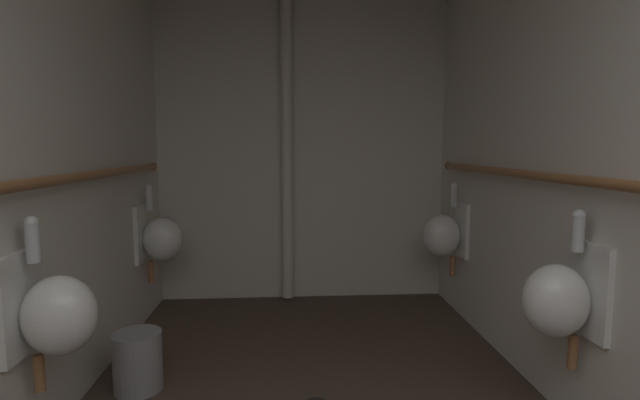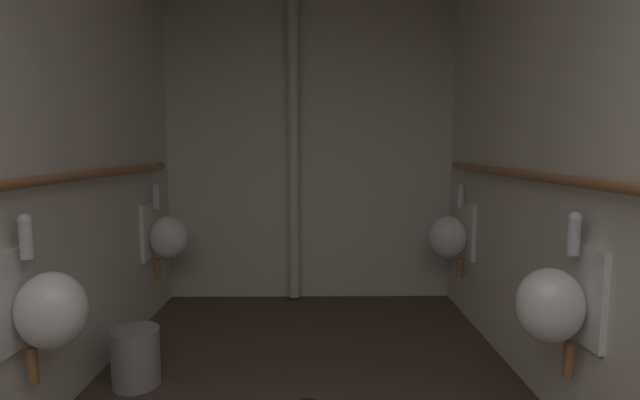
{
  "view_description": "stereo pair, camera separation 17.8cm",
  "coord_description": "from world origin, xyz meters",
  "px_view_note": "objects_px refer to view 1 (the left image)",
  "views": [
    {
      "loc": [
        -0.13,
        0.18,
        1.36
      ],
      "look_at": [
        0.08,
        3.28,
        1.01
      ],
      "focal_mm": 26.47,
      "sensor_mm": 36.0,
      "label": 1
    },
    {
      "loc": [
        0.05,
        0.18,
        1.36
      ],
      "look_at": [
        0.08,
        3.28,
        1.01
      ],
      "focal_mm": 26.47,
      "sensor_mm": 36.0,
      "label": 2
    }
  ],
  "objects_px": {
    "urinal_right_far": "(444,234)",
    "standpipe_back_wall": "(287,152)",
    "urinal_left_far": "(160,238)",
    "waste_bin": "(138,361)",
    "urinal_right_mid": "(560,298)",
    "urinal_left_mid": "(54,313)"
  },
  "relations": [
    {
      "from": "urinal_right_far",
      "to": "standpipe_back_wall",
      "type": "bearing_deg",
      "value": 159.47
    },
    {
      "from": "urinal_right_far",
      "to": "standpipe_back_wall",
      "type": "relative_size",
      "value": 0.29
    },
    {
      "from": "urinal_left_far",
      "to": "waste_bin",
      "type": "distance_m",
      "value": 1.16
    },
    {
      "from": "urinal_right_mid",
      "to": "urinal_right_far",
      "type": "xyz_separation_m",
      "value": [
        0.0,
        1.62,
        0.0
      ]
    },
    {
      "from": "standpipe_back_wall",
      "to": "waste_bin",
      "type": "xyz_separation_m",
      "value": [
        -0.84,
        -1.52,
        -1.16
      ]
    },
    {
      "from": "urinal_right_far",
      "to": "waste_bin",
      "type": "bearing_deg",
      "value": -153.4
    },
    {
      "from": "urinal_left_far",
      "to": "urinal_right_mid",
      "type": "bearing_deg",
      "value": -35.74
    },
    {
      "from": "urinal_right_far",
      "to": "standpipe_back_wall",
      "type": "height_order",
      "value": "standpipe_back_wall"
    },
    {
      "from": "urinal_left_far",
      "to": "urinal_right_far",
      "type": "relative_size",
      "value": 1.0
    },
    {
      "from": "urinal_right_mid",
      "to": "standpipe_back_wall",
      "type": "xyz_separation_m",
      "value": [
        -1.26,
        2.09,
        0.65
      ]
    },
    {
      "from": "standpipe_back_wall",
      "to": "urinal_left_mid",
      "type": "bearing_deg",
      "value": -114.62
    },
    {
      "from": "urinal_right_far",
      "to": "urinal_left_far",
      "type": "bearing_deg",
      "value": -179.7
    },
    {
      "from": "urinal_left_far",
      "to": "waste_bin",
      "type": "xyz_separation_m",
      "value": [
        0.13,
        -1.04,
        -0.5
      ]
    },
    {
      "from": "urinal_left_mid",
      "to": "urinal_right_mid",
      "type": "relative_size",
      "value": 1.0
    },
    {
      "from": "urinal_right_mid",
      "to": "urinal_right_far",
      "type": "distance_m",
      "value": 1.62
    },
    {
      "from": "urinal_left_far",
      "to": "standpipe_back_wall",
      "type": "xyz_separation_m",
      "value": [
        0.98,
        0.48,
        0.65
      ]
    },
    {
      "from": "urinal_left_far",
      "to": "urinal_right_far",
      "type": "height_order",
      "value": "same"
    },
    {
      "from": "urinal_left_mid",
      "to": "urinal_right_far",
      "type": "relative_size",
      "value": 1.0
    },
    {
      "from": "urinal_right_mid",
      "to": "urinal_left_far",
      "type": "bearing_deg",
      "value": 144.26
    },
    {
      "from": "standpipe_back_wall",
      "to": "urinal_left_far",
      "type": "bearing_deg",
      "value": -153.72
    },
    {
      "from": "urinal_left_mid",
      "to": "urinal_left_far",
      "type": "xyz_separation_m",
      "value": [
        0.0,
        1.65,
        0.0
      ]
    },
    {
      "from": "urinal_right_far",
      "to": "urinal_left_mid",
      "type": "bearing_deg",
      "value": -143.36
    }
  ]
}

